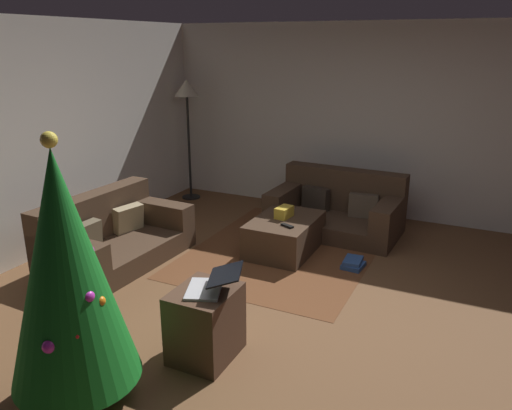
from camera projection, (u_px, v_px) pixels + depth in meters
ground_plane at (291, 315)px, 4.51m from camera, size 6.40×6.40×0.00m
rear_partition at (23, 143)px, 5.40m from camera, size 6.40×0.12×2.60m
corner_partition at (380, 122)px, 6.80m from camera, size 0.12×6.40×2.60m
couch_left at (111, 237)px, 5.57m from camera, size 1.66×0.98×0.74m
couch_right at (338, 209)px, 6.48m from camera, size 1.02×1.64×0.76m
ottoman at (285, 235)px, 5.84m from camera, size 0.98×0.67×0.40m
gift_box at (284, 212)px, 5.80m from camera, size 0.25×0.17×0.13m
tv_remote at (287, 226)px, 5.52m from camera, size 0.11×0.17×0.02m
christmas_tree at (66, 270)px, 3.16m from camera, size 0.84×0.84×1.85m
side_table at (205, 323)px, 3.85m from camera, size 0.52×0.44×0.56m
laptop at (212, 284)px, 3.74m from camera, size 0.47×0.50×0.18m
book_stack at (353, 263)px, 5.45m from camera, size 0.29×0.23×0.09m
corner_lamp at (187, 97)px, 7.42m from camera, size 0.36×0.36×1.81m
area_rug at (284, 250)px, 5.90m from camera, size 2.60×2.00×0.01m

